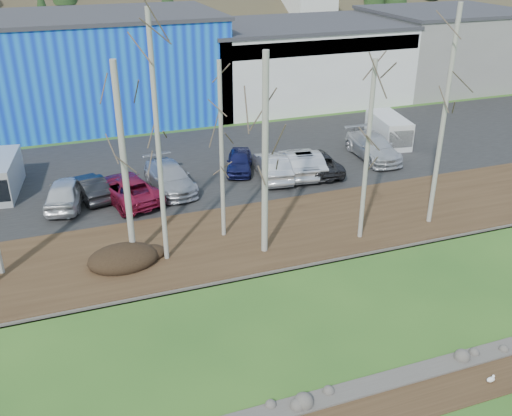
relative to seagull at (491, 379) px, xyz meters
name	(u,v)px	position (x,y,z in m)	size (l,w,h in m)	color
dirt_strip	(407,401)	(-3.17, 0.24, -0.14)	(80.00, 1.80, 0.03)	#382616
near_bank_rocks	(391,381)	(-3.17, 1.24, -0.15)	(80.00, 0.80, 0.50)	#47423D
river	(336,314)	(-3.17, 5.34, -0.15)	(80.00, 8.00, 0.90)	black
far_bank_rocks	(295,264)	(-3.17, 9.44, -0.15)	(80.00, 0.80, 0.46)	#47423D
far_bank	(271,232)	(-3.17, 12.64, -0.08)	(80.00, 7.00, 0.15)	#382616
parking_lot	(214,163)	(-3.17, 23.14, -0.08)	(80.00, 14.00, 0.14)	black
building_blue	(93,67)	(-9.17, 37.14, 4.00)	(20.40, 12.24, 8.30)	#0E35C6
building_white	(296,61)	(8.83, 37.12, 3.26)	(18.36, 12.24, 6.80)	silver
building_grey	(442,47)	(24.83, 37.14, 3.50)	(14.28, 12.24, 7.30)	gray
seagull	(491,379)	(0.00, 0.00, 0.00)	(0.38, 0.18, 0.27)	gold
dirt_mound	(123,258)	(-10.72, 11.98, 0.32)	(3.24, 2.29, 0.64)	black
birch_2	(124,165)	(-10.16, 12.55, 4.59)	(0.29, 0.29, 9.18)	#B3B0A2
birch_3	(158,145)	(-8.73, 11.80, 5.61)	(0.22, 0.22, 11.23)	#B3B0A2
birch_4	(265,158)	(-4.16, 10.92, 4.72)	(0.29, 0.29, 9.45)	#B3B0A2
birch_5	(222,153)	(-5.53, 13.10, 4.37)	(0.20, 0.20, 8.74)	#B3B0A2
birch_6	(367,154)	(0.85, 10.57, 4.42)	(0.22, 0.22, 8.84)	#B3B0A2
birch_7	(443,121)	(5.13, 10.83, 5.50)	(0.24, 0.24, 11.00)	#B3B0A2
car_0	(66,192)	(-12.77, 19.46, 0.77)	(1.85, 4.61, 1.57)	silver
car_1	(91,187)	(-11.38, 20.02, 0.65)	(1.40, 4.00, 1.32)	black
car_2	(127,189)	(-9.48, 18.89, 0.73)	(2.47, 5.35, 1.49)	maroon
car_3	(170,177)	(-6.84, 19.71, 0.74)	(2.12, 5.21, 1.51)	#A6A7AE
car_4	(240,161)	(-2.04, 21.01, 0.65)	(1.56, 3.88, 1.32)	#17194C
car_5	(305,162)	(1.76, 19.23, 0.75)	(1.60, 4.60, 1.52)	#B3B2B4
car_6	(316,162)	(2.49, 19.19, 0.67)	(2.25, 4.87, 1.35)	#242426
car_7	(373,147)	(7.19, 20.19, 0.78)	(2.23, 5.48, 1.59)	silver
car_8	(273,166)	(-0.48, 19.23, 0.75)	(1.60, 4.60, 1.52)	#B3B2B4
car_9	(297,163)	(1.18, 19.23, 0.75)	(1.60, 4.60, 1.52)	#B3B2B4
van_white	(389,130)	(9.82, 22.39, 0.97)	(2.58, 4.75, 1.97)	white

